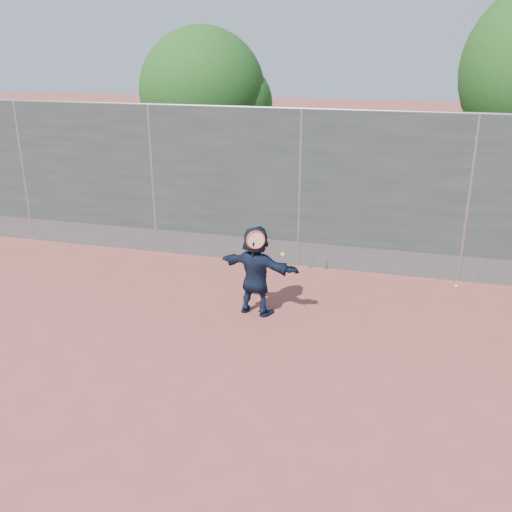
# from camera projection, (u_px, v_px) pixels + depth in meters

# --- Properties ---
(ground) EXTENTS (80.00, 80.00, 0.00)m
(ground) POSITION_uv_depth(u_px,v_px,m) (249.00, 352.00, 8.05)
(ground) COLOR #9E4C42
(ground) RESTS_ON ground
(player) EXTENTS (1.41, 0.70, 1.46)m
(player) POSITION_uv_depth(u_px,v_px,m) (256.00, 270.00, 8.99)
(player) COLOR #131D35
(player) RESTS_ON ground
(ball_ground) EXTENTS (0.07, 0.07, 0.07)m
(ball_ground) POSITION_uv_depth(u_px,v_px,m) (456.00, 286.00, 10.15)
(ball_ground) COLOR yellow
(ball_ground) RESTS_ON ground
(fence) EXTENTS (20.00, 0.06, 3.03)m
(fence) POSITION_uv_depth(u_px,v_px,m) (300.00, 186.00, 10.66)
(fence) COLOR #38423D
(fence) RESTS_ON ground
(swing_action) EXTENTS (0.60, 0.16, 0.51)m
(swing_action) POSITION_uv_depth(u_px,v_px,m) (258.00, 242.00, 8.59)
(swing_action) COLOR #E74F15
(swing_action) RESTS_ON ground
(tree_left) EXTENTS (3.15, 3.00, 4.53)m
(tree_left) POSITION_uv_depth(u_px,v_px,m) (209.00, 95.00, 13.65)
(tree_left) COLOR #382314
(tree_left) RESTS_ON ground
(weed_clump) EXTENTS (0.68, 0.07, 0.30)m
(weed_clump) POSITION_uv_depth(u_px,v_px,m) (312.00, 262.00, 10.99)
(weed_clump) COLOR #387226
(weed_clump) RESTS_ON ground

